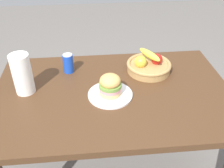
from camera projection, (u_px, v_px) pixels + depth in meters
name	position (u px, v px, depth m)	size (l,w,h in m)	color
dining_table	(113.00, 104.00, 1.59)	(1.40, 0.90, 0.75)	#4C301C
plate	(110.00, 95.00, 1.49)	(0.26, 0.26, 0.01)	white
sandwich	(110.00, 85.00, 1.45)	(0.13, 0.13, 0.13)	#E5BC75
soda_can	(68.00, 63.00, 1.67)	(0.07, 0.07, 0.13)	blue
fruit_basket	(149.00, 65.00, 1.69)	(0.29, 0.29, 0.14)	tan
paper_towel_roll	(22.00, 74.00, 1.46)	(0.11, 0.11, 0.24)	white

